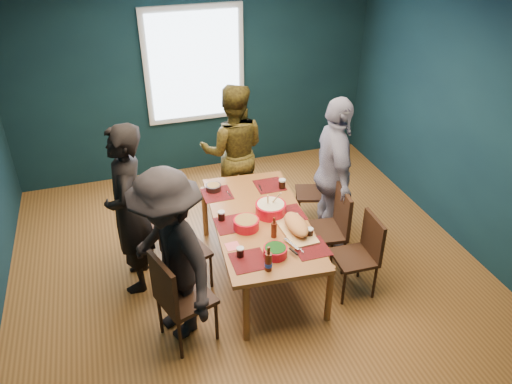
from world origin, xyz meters
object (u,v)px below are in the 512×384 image
Objects in this scene: chair_right_near at (363,250)px; person_back at (233,151)px; chair_right_mid at (332,224)px; person_near_left at (170,258)px; bowl_dumpling at (271,209)px; bowl_salad at (246,224)px; bowl_herbs at (275,251)px; person_far_left at (129,210)px; chair_left_near at (176,295)px; cutting_board at (296,226)px; chair_left_far at (155,214)px; dining_table at (260,224)px; chair_right_far at (318,187)px; person_right at (334,174)px; chair_left_mid at (179,248)px.

person_back reaches higher than chair_right_near.
person_near_left is (-1.76, -0.43, 0.31)m from chair_right_mid.
person_near_left reaches higher than bowl_dumpling.
bowl_dumpling is (1.12, 0.58, -0.08)m from person_near_left.
bowl_herbs is at bearing -75.12° from bowl_salad.
chair_left_near is at bearing 22.70° from person_far_left.
cutting_board is (0.14, -0.36, -0.00)m from bowl_dumpling.
person_back reaches higher than chair_left_far.
dining_table is 6.08× the size of bowl_dumpling.
chair_left_near reaches higher than dining_table.
chair_right_far is 0.86m from chair_right_mid.
chair_left_near is at bearing 76.85° from person_back.
cutting_board is at bearing -2.56° from chair_left_near.
bowl_herbs is 0.33× the size of cutting_board.
chair_left_near is 1.11× the size of chair_right_near.
chair_left_far is 2.25m from chair_right_near.
person_near_left reaches higher than chair_right_far.
person_right is at bearing -8.25° from chair_left_far.
chair_right_near reaches higher than cutting_board.
person_far_left is 7.02× the size of bowl_salad.
person_far_left is (-2.16, 0.81, 0.39)m from chair_right_near.
person_far_left is (-1.26, 0.26, 0.26)m from dining_table.
person_right is 1.38m from bowl_herbs.
person_right is 6.92× the size of bowl_salad.
dining_table is at bearing 31.11° from bowl_salad.
chair_right_far is at bearing 36.01° from bowl_salad.
person_near_left is (0.28, -0.79, -0.05)m from person_far_left.
bowl_dumpling is at bearing 143.68° from chair_right_near.
person_near_left is 1.26m from bowl_dumpling.
chair_right_near is at bearing -37.89° from bowl_dumpling.
bowl_herbs is at bearing -90.34° from dining_table.
chair_left_far is 1.26m from person_near_left.
chair_right_near is 2.34m from person_far_left.
chair_right_far is at bearing 38.74° from bowl_dumpling.
cutting_board is at bearing -107.51° from chair_right_far.
chair_right_far is 0.47× the size of person_right.
cutting_board is (0.45, -0.20, 0.01)m from bowl_salad.
chair_left_near is 0.33m from person_near_left.
person_far_left is 1.64m from cutting_board.
chair_right_mid is at bearing -21.85° from chair_left_far.
person_right reaches higher than bowl_dumpling.
chair_right_far is 1.13m from bowl_dumpling.
bowl_salad is 0.81× the size of bowl_dumpling.
chair_left_mid is at bearing 69.10° from person_back.
chair_left_near is 0.96m from bowl_herbs.
dining_table is at bearing -158.24° from bowl_dumpling.
chair_right_near is at bearing -76.96° from chair_right_far.
bowl_dumpling is at bearing -124.44° from chair_right_far.
bowl_dumpling is (0.06, -1.22, -0.07)m from person_back.
chair_left_far is 1.31m from bowl_dumpling.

